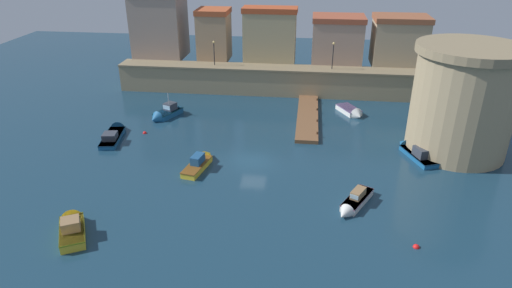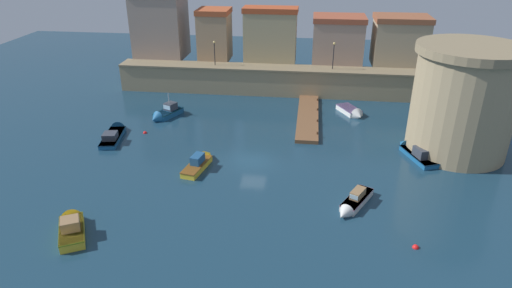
{
  "view_description": "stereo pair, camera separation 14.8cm",
  "coord_description": "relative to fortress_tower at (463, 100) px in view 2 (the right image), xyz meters",
  "views": [
    {
      "loc": [
        5.03,
        -39.31,
        20.78
      ],
      "look_at": [
        0.0,
        2.25,
        0.74
      ],
      "focal_mm": 31.5,
      "sensor_mm": 36.0,
      "label": 1
    },
    {
      "loc": [
        5.18,
        -39.3,
        20.78
      ],
      "look_at": [
        0.0,
        2.25,
        0.74
      ],
      "focal_mm": 31.5,
      "sensor_mm": 36.0,
      "label": 2
    }
  ],
  "objects": [
    {
      "name": "quay_lamp_0",
      "position": [
        -28.34,
        15.83,
        0.44
      ],
      "size": [
        0.32,
        0.32,
        3.33
      ],
      "color": "black",
      "rests_on": "quay_wall"
    },
    {
      "name": "moored_boat_2",
      "position": [
        -32.53,
        -17.88,
        -5.08
      ],
      "size": [
        3.84,
        5.25,
        2.0
      ],
      "rotation": [
        0.0,
        0.0,
        2.06
      ],
      "color": "gold",
      "rests_on": "ground"
    },
    {
      "name": "moored_boat_3",
      "position": [
        -25.29,
        -6.46,
        -5.14
      ],
      "size": [
        2.43,
        5.48,
        1.8
      ],
      "rotation": [
        0.0,
        0.0,
        1.37
      ],
      "color": "gold",
      "rests_on": "ground"
    },
    {
      "name": "old_town_backdrop",
      "position": [
        -21.75,
        20.01,
        1.91
      ],
      "size": [
        41.64,
        6.22,
        9.52
      ],
      "color": "tan",
      "rests_on": "ground"
    },
    {
      "name": "mooring_buoy_0",
      "position": [
        -6.91,
        -16.73,
        -5.57
      ],
      "size": [
        0.47,
        0.47,
        0.47
      ],
      "primitive_type": "sphere",
      "color": "red",
      "rests_on": "ground"
    },
    {
      "name": "moored_boat_1",
      "position": [
        -4.21,
        -1.54,
        -5.14
      ],
      "size": [
        3.61,
        6.17,
        1.97
      ],
      "rotation": [
        0.0,
        0.0,
        1.93
      ],
      "color": "#195689",
      "rests_on": "ground"
    },
    {
      "name": "mooring_buoy_1",
      "position": [
        -33.34,
        0.39,
        -5.57
      ],
      "size": [
        0.44,
        0.44,
        0.44
      ],
      "primitive_type": "sphere",
      "color": "red",
      "rests_on": "ground"
    },
    {
      "name": "moored_boat_5",
      "position": [
        -9.68,
        8.96,
        -5.22
      ],
      "size": [
        3.6,
        4.66,
        1.66
      ],
      "rotation": [
        0.0,
        0.0,
        -1.07
      ],
      "color": "white",
      "rests_on": "ground"
    },
    {
      "name": "moored_boat_4",
      "position": [
        -11.03,
        -11.91,
        -5.16
      ],
      "size": [
        3.56,
        5.18,
        1.57
      ],
      "rotation": [
        0.0,
        0.0,
        -2.06
      ],
      "color": "silver",
      "rests_on": "ground"
    },
    {
      "name": "quay_wall",
      "position": [
        -20.33,
        15.83,
        -3.66
      ],
      "size": [
        42.7,
        3.48,
        3.79
      ],
      "color": "#9E8966",
      "rests_on": "ground"
    },
    {
      "name": "quay_lamp_1",
      "position": [
        -12.2,
        15.83,
        0.6
      ],
      "size": [
        0.32,
        0.32,
        3.59
      ],
      "color": "black",
      "rests_on": "quay_wall"
    },
    {
      "name": "moored_boat_6",
      "position": [
        -36.36,
        -0.77,
        -5.22
      ],
      "size": [
        2.7,
        6.79,
        1.72
      ],
      "rotation": [
        0.0,
        0.0,
        1.73
      ],
      "color": "#195689",
      "rests_on": "ground"
    },
    {
      "name": "fortress_tower",
      "position": [
        0.0,
        0.0,
        0.0
      ],
      "size": [
        10.52,
        10.52,
        11.02
      ],
      "color": "#9E8966",
      "rests_on": "ground"
    },
    {
      "name": "moored_boat_0",
      "position": [
        -32.51,
        5.22,
        -5.09
      ],
      "size": [
        3.56,
        4.99,
        3.37
      ],
      "rotation": [
        0.0,
        0.0,
        -2.01
      ],
      "color": "#195689",
      "rests_on": "ground"
    },
    {
      "name": "pier_dock",
      "position": [
        -15.14,
        6.99,
        -5.36
      ],
      "size": [
        2.51,
        14.5,
        0.7
      ],
      "color": "brown",
      "rests_on": "ground"
    },
    {
      "name": "ground_plane",
      "position": [
        -20.33,
        -4.69,
        -5.57
      ],
      "size": [
        113.61,
        113.61,
        0.0
      ],
      "primitive_type": "plane",
      "color": "#19384C"
    }
  ]
}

